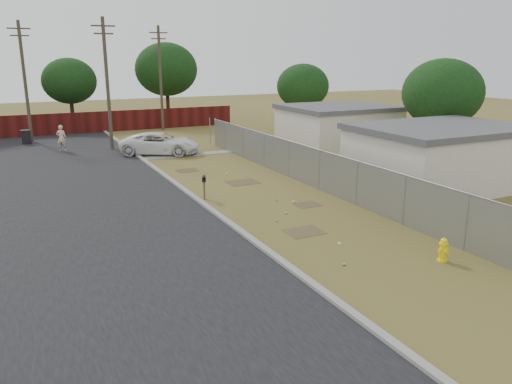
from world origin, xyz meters
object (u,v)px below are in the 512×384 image
pickup_truck (160,143)px  trash_bin (26,137)px  pedestrian (62,138)px  fire_hydrant (443,250)px  mailbox (204,181)px

pickup_truck → trash_bin: bearing=72.9°
trash_bin → pickup_truck: bearing=-46.6°
pedestrian → pickup_truck: bearing=169.7°
fire_hydrant → mailbox: size_ratio=0.75×
mailbox → fire_hydrant: bearing=-67.0°
trash_bin → pedestrian: bearing=-64.5°
fire_hydrant → mailbox: 11.17m
fire_hydrant → pickup_truck: (-3.14, 22.03, 0.35)m
mailbox → trash_bin: mailbox is taller
fire_hydrant → pickup_truck: size_ratio=0.16×
fire_hydrant → trash_bin: 32.50m
fire_hydrant → trash_bin: trash_bin is taller
mailbox → trash_bin: 21.37m
trash_bin → fire_hydrant: bearing=-69.9°
pedestrian → mailbox: bearing=130.5°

